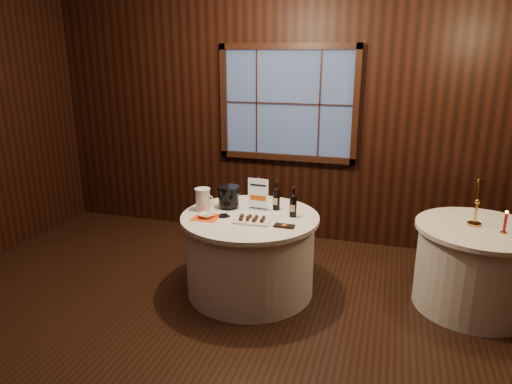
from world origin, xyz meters
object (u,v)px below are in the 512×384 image
(port_bottle_right, at_px, (293,204))
(grape_bunch, at_px, (224,216))
(chocolate_box, at_px, (284,226))
(brass_candlestick, at_px, (476,209))
(main_table, at_px, (250,253))
(sign_stand, at_px, (258,199))
(red_candle, at_px, (505,224))
(side_table, at_px, (475,267))
(cracker_bowl, at_px, (206,215))
(port_bottle_left, at_px, (276,197))
(glass_pitcher, at_px, (203,199))
(chocolate_plate, at_px, (252,220))
(ice_bucket, at_px, (229,197))

(port_bottle_right, height_order, grape_bunch, port_bottle_right)
(chocolate_box, bearing_deg, grape_bunch, 174.63)
(brass_candlestick, bearing_deg, main_table, -170.48)
(sign_stand, distance_m, red_candle, 2.13)
(side_table, bearing_deg, cracker_bowl, -168.75)
(main_table, xyz_separation_m, chocolate_box, (0.37, -0.19, 0.39))
(main_table, xyz_separation_m, port_bottle_left, (0.19, 0.23, 0.51))
(port_bottle_right, bearing_deg, cracker_bowl, -161.47)
(chocolate_box, xyz_separation_m, glass_pitcher, (-0.85, 0.21, 0.10))
(grape_bunch, relative_size, cracker_bowl, 1.15)
(grape_bunch, height_order, cracker_bowl, cracker_bowl)
(chocolate_plate, height_order, brass_candlestick, brass_candlestick)
(chocolate_plate, height_order, cracker_bowl, chocolate_plate)
(port_bottle_right, height_order, ice_bucket, port_bottle_right)
(port_bottle_right, distance_m, brass_candlestick, 1.58)
(grape_bunch, bearing_deg, red_candle, 7.73)
(sign_stand, bearing_deg, cracker_bowl, -136.69)
(glass_pitcher, bearing_deg, chocolate_box, -3.22)
(chocolate_plate, xyz_separation_m, red_candle, (2.08, 0.34, 0.06))
(ice_bucket, bearing_deg, main_table, -30.01)
(chocolate_box, bearing_deg, red_candle, 12.57)
(port_bottle_right, bearing_deg, side_table, 7.23)
(sign_stand, relative_size, chocolate_box, 1.80)
(side_table, height_order, brass_candlestick, brass_candlestick)
(sign_stand, bearing_deg, red_candle, 2.54)
(port_bottle_left, height_order, chocolate_box, port_bottle_left)
(main_table, distance_m, port_bottle_left, 0.59)
(chocolate_box, height_order, grape_bunch, grape_bunch)
(main_table, bearing_deg, cracker_bowl, -154.97)
(chocolate_box, bearing_deg, main_table, 153.44)
(grape_bunch, xyz_separation_m, red_candle, (2.36, 0.32, 0.06))
(cracker_bowl, bearing_deg, port_bottle_right, 18.85)
(side_table, distance_m, glass_pitcher, 2.54)
(glass_pitcher, bearing_deg, cracker_bowl, -49.10)
(side_table, height_order, chocolate_plate, chocolate_plate)
(chocolate_plate, bearing_deg, side_table, 13.09)
(port_bottle_right, height_order, glass_pitcher, port_bottle_right)
(chocolate_plate, bearing_deg, glass_pitcher, 162.97)
(side_table, distance_m, sign_stand, 2.04)
(chocolate_plate, bearing_deg, main_table, 115.31)
(cracker_bowl, bearing_deg, grape_bunch, 14.33)
(ice_bucket, xyz_separation_m, chocolate_box, (0.63, -0.34, -0.11))
(red_candle, bearing_deg, ice_bucket, -179.09)
(port_bottle_left, distance_m, glass_pitcher, 0.70)
(ice_bucket, bearing_deg, side_table, 3.74)
(main_table, bearing_deg, red_candle, 5.06)
(side_table, bearing_deg, port_bottle_left, -177.77)
(grape_bunch, bearing_deg, glass_pitcher, 150.94)
(chocolate_box, relative_size, glass_pitcher, 0.84)
(sign_stand, relative_size, cracker_bowl, 2.29)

